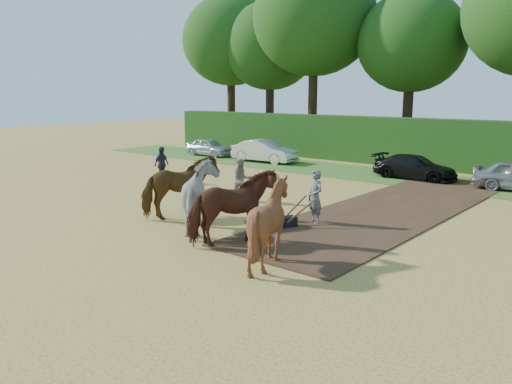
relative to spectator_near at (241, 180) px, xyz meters
The scene contains 9 objects.
ground 5.78m from the spectator_near, 44.42° to the right, with size 120.00×120.00×0.00m, color gold.
earth_strip 6.40m from the spectator_near, 28.29° to the left, with size 4.50×17.00×0.05m, color #472D1C.
grass_verge 10.84m from the spectator_near, 67.82° to the left, with size 50.00×5.00×0.03m, color #38601E.
hedgerow 15.08m from the spectator_near, 74.29° to the left, with size 46.00×1.60×3.00m, color #14380F.
spectator_near is the anchor object (origin of this frame).
spectator_far 6.30m from the spectator_near, behind, with size 1.07×0.45×1.83m, color #282936.
plough_team 5.43m from the spectator_near, 55.09° to the right, with size 7.97×5.96×2.29m.
parked_cars 11.02m from the spectator_near, 67.21° to the left, with size 36.30×2.76×1.48m.
treeline 19.58m from the spectator_near, 82.31° to the left, with size 48.70×10.60×14.21m.
Camera 1 is at (9.79, -11.41, 4.52)m, focal length 35.00 mm.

